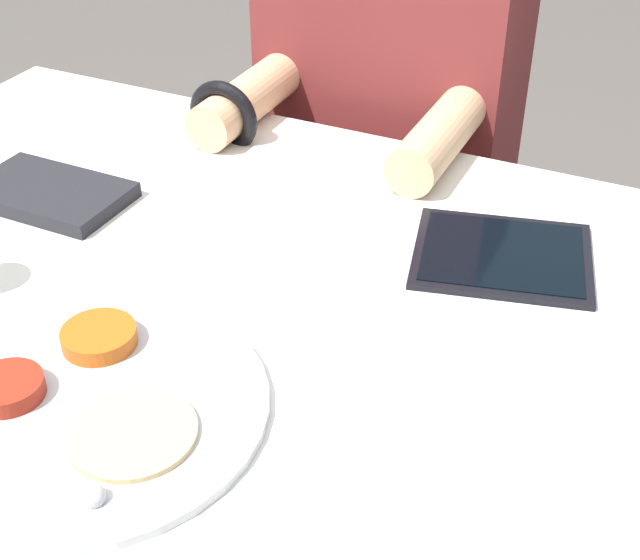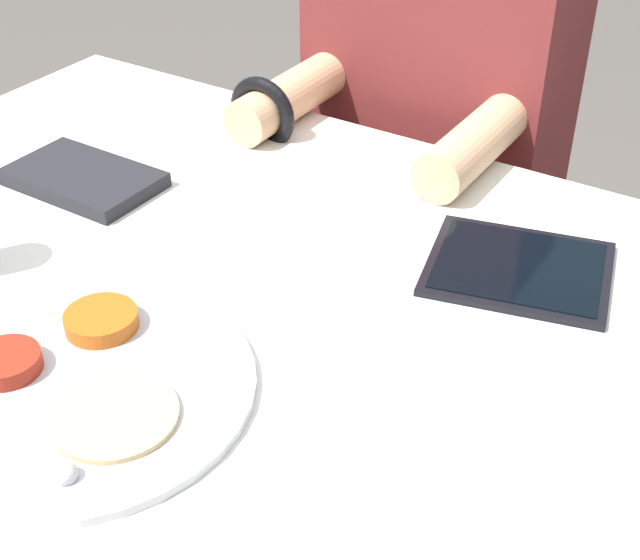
% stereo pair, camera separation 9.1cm
% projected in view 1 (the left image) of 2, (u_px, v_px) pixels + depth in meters
% --- Properties ---
extents(dining_table, '(1.24, 0.86, 0.75)m').
position_uv_depth(dining_table, '(235.00, 506.00, 1.22)').
color(dining_table, silver).
rests_on(dining_table, ground_plane).
extents(thali_tray, '(0.34, 0.34, 0.03)m').
position_uv_depth(thali_tray, '(89.00, 404.00, 0.83)').
color(thali_tray, '#B7BABF').
rests_on(thali_tray, dining_table).
extents(red_notebook, '(0.20, 0.13, 0.02)m').
position_uv_depth(red_notebook, '(50.00, 194.00, 1.16)').
color(red_notebook, silver).
rests_on(red_notebook, dining_table).
extents(tablet_device, '(0.24, 0.22, 0.01)m').
position_uv_depth(tablet_device, '(502.00, 255.00, 1.04)').
color(tablet_device, black).
rests_on(tablet_device, dining_table).
extents(person_diner, '(0.41, 0.44, 1.23)m').
position_uv_depth(person_diner, '(385.00, 183.00, 1.55)').
color(person_diner, black).
rests_on(person_diner, ground_plane).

